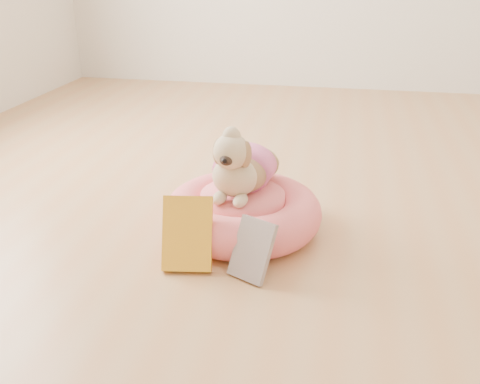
% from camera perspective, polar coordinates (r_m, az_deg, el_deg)
% --- Properties ---
extents(floor, '(4.50, 4.50, 0.00)m').
position_cam_1_polar(floor, '(2.03, 6.46, -2.81)').
color(floor, tan).
rests_on(floor, ground).
extents(pet_bed, '(0.56, 0.56, 0.14)m').
position_cam_1_polar(pet_bed, '(1.91, 0.29, -2.18)').
color(pet_bed, '#F45F5F').
rests_on(pet_bed, floor).
extents(dog, '(0.30, 0.39, 0.27)m').
position_cam_1_polar(dog, '(1.84, 0.14, 3.97)').
color(dog, brown).
rests_on(dog, pet_bed).
extents(book_yellow, '(0.17, 0.15, 0.22)m').
position_cam_1_polar(book_yellow, '(1.68, -5.63, -4.42)').
color(book_yellow, yellow).
rests_on(book_yellow, floor).
extents(book_white, '(0.15, 0.14, 0.18)m').
position_cam_1_polar(book_white, '(1.63, 1.32, -6.18)').
color(book_white, white).
rests_on(book_white, floor).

